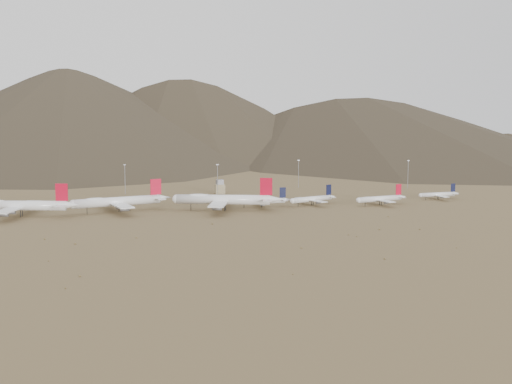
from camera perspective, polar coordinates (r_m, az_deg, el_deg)
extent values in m
plane|color=olive|center=(429.39, -4.06, -2.21)|extent=(3000.00, 3000.00, 0.00)
cylinder|color=white|center=(455.62, -20.30, -1.13)|extent=(62.23, 24.41, 6.51)
cone|color=white|center=(443.16, -16.08, -1.12)|extent=(12.55, 8.88, 5.86)
cube|color=white|center=(456.24, -20.44, -1.25)|extent=(26.32, 58.23, 0.81)
cube|color=white|center=(444.76, -16.70, -1.09)|extent=(11.76, 22.66, 0.39)
cube|color=red|center=(444.10, -16.89, -0.02)|extent=(8.01, 2.92, 11.55)
cylinder|color=black|center=(457.39, -20.04, -1.78)|extent=(0.53, 0.53, 4.41)
cylinder|color=black|center=(454.42, -20.20, -1.84)|extent=(0.53, 0.53, 4.41)
cylinder|color=slate|center=(467.02, -19.88, -1.24)|extent=(6.88, 4.62, 2.93)
cylinder|color=slate|center=(445.96, -21.00, -1.66)|extent=(6.88, 4.62, 2.93)
cylinder|color=slate|center=(476.56, -19.41, -1.06)|extent=(6.88, 4.62, 2.93)
cylinder|color=slate|center=(436.55, -21.54, -1.87)|extent=(6.88, 4.62, 2.93)
cylinder|color=white|center=(458.27, -12.20, -0.83)|extent=(60.98, 20.64, 6.33)
sphere|color=white|center=(450.99, -15.94, -1.07)|extent=(6.20, 6.20, 6.20)
cone|color=white|center=(468.60, -8.17, -0.51)|extent=(12.05, 8.14, 5.69)
cube|color=white|center=(458.07, -12.35, -0.95)|extent=(22.81, 56.84, 0.79)
cube|color=white|center=(466.96, -8.74, -0.52)|extent=(10.40, 22.02, 0.38)
cube|color=red|center=(465.56, -8.90, 0.46)|extent=(7.87, 2.44, 11.22)
cylinder|color=black|center=(453.72, -14.79, -1.66)|extent=(0.41, 0.41, 4.29)
cylinder|color=black|center=(460.85, -12.09, -1.45)|extent=(0.51, 0.51, 4.29)
cylinder|color=black|center=(457.84, -11.98, -1.50)|extent=(0.51, 0.51, 4.29)
ellipsoid|color=white|center=(454.01, -14.14, -0.73)|extent=(20.16, 9.25, 3.80)
cylinder|color=slate|center=(469.00, -12.72, -0.97)|extent=(6.62, 4.22, 2.85)
cylinder|color=slate|center=(447.60, -11.95, -1.33)|extent=(6.62, 4.22, 2.85)
cylinder|color=slate|center=(478.66, -13.04, -0.82)|extent=(6.62, 4.22, 2.85)
cylinder|color=slate|center=(438.00, -11.58, -1.50)|extent=(6.62, 4.22, 2.85)
cylinder|color=white|center=(454.08, -2.94, -0.67)|extent=(64.99, 27.67, 6.85)
sphere|color=white|center=(459.38, -7.04, -0.62)|extent=(6.71, 6.71, 6.71)
cone|color=white|center=(450.89, 1.75, -0.65)|extent=(13.27, 9.65, 6.16)
cube|color=white|center=(454.38, -3.10, -0.79)|extent=(29.46, 60.95, 0.86)
cube|color=white|center=(451.13, 1.07, -0.62)|extent=(13.03, 23.78, 0.41)
cube|color=red|center=(450.11, 0.91, 0.49)|extent=(8.36, 3.34, 12.15)
cylinder|color=black|center=(458.35, -5.81, -1.35)|extent=(0.44, 0.44, 4.64)
cylinder|color=black|center=(456.40, -2.74, -1.36)|extent=(0.55, 0.55, 4.64)
cylinder|color=black|center=(453.04, -2.79, -1.42)|extent=(0.55, 0.55, 4.64)
ellipsoid|color=white|center=(456.29, -5.09, -0.41)|extent=(21.74, 11.64, 4.11)
cylinder|color=slate|center=(466.55, -2.91, -0.80)|extent=(7.26, 5.04, 3.08)
cylinder|color=slate|center=(442.69, -3.30, -1.23)|extent=(7.26, 5.04, 3.08)
cylinder|color=slate|center=(477.30, -2.75, -0.62)|extent=(7.26, 5.04, 3.08)
cylinder|color=slate|center=(431.97, -3.49, -1.44)|extent=(7.26, 5.04, 3.08)
cylinder|color=white|center=(471.08, 0.43, -0.80)|extent=(36.12, 5.53, 3.91)
sphere|color=white|center=(467.64, -1.72, -0.86)|extent=(3.83, 3.83, 3.83)
cone|color=white|center=(475.67, 2.80, -0.70)|extent=(6.63, 3.80, 3.52)
cube|color=white|center=(471.01, 0.35, -0.87)|extent=(7.15, 31.07, 0.49)
cube|color=white|center=(474.95, 2.47, -0.69)|extent=(3.76, 11.85, 0.23)
cube|color=black|center=(474.07, 2.39, -0.05)|extent=(4.69, 0.56, 7.71)
cylinder|color=black|center=(469.06, -1.07, -1.24)|extent=(0.41, 0.41, 2.67)
cylinder|color=black|center=(472.64, 0.49, -1.18)|extent=(0.51, 0.51, 2.67)
cylinder|color=black|center=(470.75, 0.54, -1.21)|extent=(0.51, 0.51, 2.67)
cylinder|color=slate|center=(479.51, 0.13, -0.85)|extent=(3.67, 1.92, 1.76)
cylinder|color=slate|center=(462.79, 0.57, -1.14)|extent=(3.67, 1.92, 1.76)
cylinder|color=white|center=(482.65, 4.96, -0.63)|extent=(35.73, 16.40, 3.98)
sphere|color=white|center=(471.29, 3.25, -0.80)|extent=(3.90, 3.90, 3.90)
cone|color=white|center=(495.83, 6.79, -0.41)|extent=(7.42, 5.64, 3.58)
cube|color=white|center=(482.27, 4.90, -0.70)|extent=(16.36, 31.47, 0.50)
cube|color=white|center=(493.90, 6.54, -0.42)|extent=(7.22, 12.33, 0.24)
cube|color=black|center=(492.73, 6.48, 0.21)|extent=(4.59, 1.98, 7.85)
cylinder|color=black|center=(475.12, 3.77, -1.14)|extent=(0.42, 0.42, 2.72)
cylinder|color=black|center=(484.33, 4.95, -1.00)|extent=(0.52, 0.52, 2.72)
cylinder|color=black|center=(482.82, 5.10, -1.03)|extent=(0.52, 0.52, 2.72)
cylinder|color=slate|center=(489.14, 4.24, -0.70)|extent=(4.05, 2.95, 1.79)
cylinder|color=slate|center=(475.73, 5.57, -0.94)|extent=(4.05, 2.95, 1.79)
cylinder|color=white|center=(489.82, 10.94, -0.59)|extent=(38.03, 11.75, 4.12)
sphere|color=white|center=(478.70, 9.13, -0.73)|extent=(4.04, 4.04, 4.04)
cone|color=white|center=(502.81, 12.88, -0.41)|extent=(7.45, 5.02, 3.71)
cube|color=white|center=(489.45, 10.87, -0.67)|extent=(12.56, 33.11, 0.52)
cube|color=white|center=(500.90, 12.61, -0.42)|extent=(5.86, 12.81, 0.25)
cube|color=red|center=(499.73, 12.56, 0.22)|extent=(4.91, 1.37, 8.14)
cylinder|color=black|center=(482.46, 9.67, -1.10)|extent=(0.43, 0.43, 2.82)
cylinder|color=black|center=(491.56, 10.93, -0.98)|extent=(0.54, 0.54, 2.82)
cylinder|color=black|center=(489.94, 11.08, -1.01)|extent=(0.54, 0.54, 2.82)
cylinder|color=slate|center=(496.83, 10.24, -0.66)|extent=(4.10, 2.59, 1.86)
cylinder|color=slate|center=(482.41, 11.52, -0.92)|extent=(4.10, 2.59, 1.86)
cylinder|color=white|center=(533.08, 15.84, -0.21)|extent=(31.31, 5.55, 3.38)
sphere|color=white|center=(524.51, 14.43, -0.28)|extent=(3.31, 3.31, 3.31)
cone|color=white|center=(543.01, 17.37, -0.11)|extent=(5.81, 3.43, 3.04)
cube|color=white|center=(532.79, 15.78, -0.27)|extent=(6.84, 26.99, 0.42)
cube|color=white|center=(541.56, 17.15, -0.11)|extent=(3.51, 10.32, 0.20)
cube|color=black|center=(540.65, 17.12, 0.38)|extent=(4.06, 0.59, 6.68)
cylinder|color=black|center=(527.41, 14.85, -0.57)|extent=(0.36, 0.36, 2.31)
cylinder|color=black|center=(534.48, 15.84, -0.50)|extent=(0.45, 0.45, 2.31)
cylinder|color=black|center=(533.09, 15.94, -0.53)|extent=(0.45, 0.45, 2.31)
cylinder|color=slate|center=(539.04, 15.34, -0.26)|extent=(3.21, 1.74, 1.52)
cylinder|color=slate|center=(526.79, 16.24, -0.46)|extent=(3.21, 1.74, 1.52)
cube|color=#9A8C68|center=(551.13, -3.24, 0.28)|extent=(8.00, 8.00, 8.00)
cube|color=slate|center=(550.45, -3.24, 0.90)|extent=(6.00, 6.00, 4.00)
cylinder|color=gray|center=(555.36, -11.57, 1.08)|extent=(0.50, 0.50, 25.00)
cube|color=gray|center=(554.20, -11.60, 2.39)|extent=(2.00, 0.60, 0.80)
cylinder|color=gray|center=(545.84, -3.44, 1.11)|extent=(0.50, 0.50, 25.00)
cube|color=gray|center=(544.66, -3.45, 2.45)|extent=(2.00, 0.60, 0.80)
cylinder|color=gray|center=(595.04, 3.79, 1.60)|extent=(0.50, 0.50, 25.00)
cube|color=gray|center=(593.95, 3.81, 2.83)|extent=(2.00, 0.60, 0.80)
cylinder|color=gray|center=(605.70, 13.36, 1.52)|extent=(0.50, 0.50, 25.00)
cube|color=gray|center=(604.63, 13.39, 2.73)|extent=(2.00, 0.60, 0.80)
ellipsoid|color=brown|center=(368.52, 8.21, -3.78)|extent=(0.87, 0.87, 0.52)
ellipsoid|color=brown|center=(330.59, 4.06, -4.97)|extent=(0.90, 0.90, 0.61)
ellipsoid|color=brown|center=(404.15, -3.93, -2.78)|extent=(0.55, 0.55, 0.33)
ellipsoid|color=brown|center=(435.91, 11.67, -2.16)|extent=(0.90, 0.90, 0.73)
ellipsoid|color=brown|center=(346.04, 17.41, -4.76)|extent=(0.65, 0.65, 0.43)
ellipsoid|color=brown|center=(316.69, -17.96, -5.86)|extent=(0.61, 0.61, 0.50)
ellipsoid|color=brown|center=(267.03, -16.59, -8.19)|extent=(0.68, 0.68, 0.56)
ellipsoid|color=brown|center=(352.68, -15.77, -4.44)|extent=(1.01, 1.01, 0.86)
ellipsoid|color=brown|center=(278.14, 3.30, -7.30)|extent=(0.54, 0.54, 0.45)
ellipsoid|color=brown|center=(370.85, -18.28, -3.98)|extent=(0.98, 0.98, 0.83)
ellipsoid|color=brown|center=(364.14, 8.95, -3.93)|extent=(0.64, 0.64, 0.51)
ellipsoid|color=brown|center=(284.13, -15.39, -7.21)|extent=(0.98, 0.98, 0.75)
ellipsoid|color=brown|center=(362.13, -10.59, -4.01)|extent=(1.01, 1.01, 0.73)
ellipsoid|color=brown|center=(465.86, 12.65, -1.62)|extent=(0.52, 0.52, 0.34)
ellipsoid|color=brown|center=(387.77, 10.91, -3.28)|extent=(1.07, 1.07, 0.74)
ellipsoid|color=brown|center=(393.97, 14.36, -3.22)|extent=(1.08, 1.08, 0.55)
ellipsoid|color=brown|center=(399.89, -3.92, -2.86)|extent=(1.07, 1.07, 0.66)
ellipsoid|color=brown|center=(311.77, 11.36, -5.83)|extent=(0.94, 0.94, 0.63)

